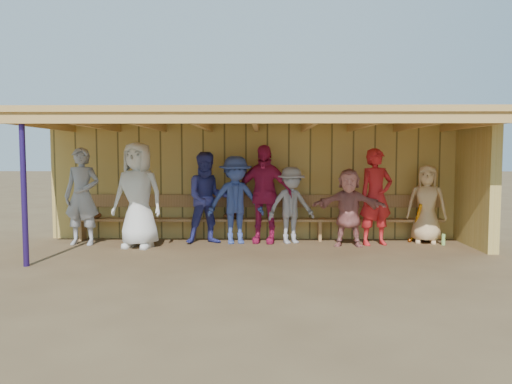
# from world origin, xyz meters

# --- Properties ---
(ground) EXTENTS (90.00, 90.00, 0.00)m
(ground) POSITION_xyz_m (0.00, 0.00, 0.00)
(ground) COLOR brown
(ground) RESTS_ON ground
(player_a) EXTENTS (0.73, 0.52, 1.90)m
(player_a) POSITION_xyz_m (-3.39, 0.51, 0.95)
(player_a) COLOR #919399
(player_a) RESTS_ON ground
(player_b) EXTENTS (1.08, 0.82, 2.00)m
(player_b) POSITION_xyz_m (-2.23, 0.24, 1.00)
(player_b) COLOR silver
(player_b) RESTS_ON ground
(player_c) EXTENTS (1.02, 0.88, 1.81)m
(player_c) POSITION_xyz_m (-0.96, 0.69, 0.91)
(player_c) COLOR #343891
(player_c) RESTS_ON ground
(player_d) EXTENTS (1.22, 0.69, 1.95)m
(player_d) POSITION_xyz_m (0.14, 0.81, 0.98)
(player_d) COLOR #B81D50
(player_d) RESTS_ON ground
(player_e) EXTENTS (1.12, 0.88, 1.52)m
(player_e) POSITION_xyz_m (0.69, 0.75, 0.76)
(player_e) COLOR #95959D
(player_e) RESTS_ON ground
(player_f) EXTENTS (1.44, 0.64, 1.50)m
(player_f) POSITION_xyz_m (1.78, 0.44, 0.75)
(player_f) COLOR #BE716B
(player_f) RESTS_ON ground
(player_g) EXTENTS (0.78, 0.62, 1.88)m
(player_g) POSITION_xyz_m (2.33, 0.58, 0.94)
(player_g) COLOR red
(player_g) RESTS_ON ground
(player_h) EXTENTS (0.87, 0.70, 1.56)m
(player_h) POSITION_xyz_m (3.39, 0.81, 0.78)
(player_h) COLOR #DCB27C
(player_h) RESTS_ON ground
(player_extra) EXTENTS (1.23, 0.86, 1.73)m
(player_extra) POSITION_xyz_m (-0.41, 0.71, 0.87)
(player_extra) COLOR #33458C
(player_extra) RESTS_ON ground
(dugout_structure) EXTENTS (8.80, 3.20, 2.50)m
(dugout_structure) POSITION_xyz_m (0.39, 0.69, 1.69)
(dugout_structure) COLOR tan
(dugout_structure) RESTS_ON ground
(bench) EXTENTS (7.60, 0.34, 0.93)m
(bench) POSITION_xyz_m (0.00, 1.12, 0.53)
(bench) COLOR #B2814C
(bench) RESTS_ON ground
(dugout_equipment) EXTENTS (7.17, 0.62, 0.80)m
(dugout_equipment) POSITION_xyz_m (-0.61, 0.99, 0.49)
(dugout_equipment) COLOR gold
(dugout_equipment) RESTS_ON ground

